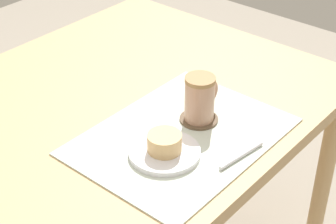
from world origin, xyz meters
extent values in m
cylinder|color=tan|center=(0.51, -0.37, 0.34)|extent=(0.05, 0.05, 0.68)
cylinder|color=tan|center=(0.51, 0.37, 0.34)|extent=(0.05, 0.05, 0.68)
cube|color=tan|center=(0.00, 0.00, 0.69)|extent=(1.13, 0.86, 0.04)
cylinder|color=#D1B27F|center=(0.27, 0.53, 0.22)|extent=(0.04, 0.04, 0.43)
cube|color=silver|center=(0.02, -0.22, 0.71)|extent=(0.47, 0.35, 0.00)
cylinder|color=white|center=(-0.06, -0.23, 0.72)|extent=(0.15, 0.15, 0.01)
cylinder|color=#E5BC7F|center=(-0.06, -0.23, 0.75)|extent=(0.07, 0.07, 0.04)
cylinder|color=brown|center=(0.09, -0.21, 0.72)|extent=(0.09, 0.09, 0.00)
cylinder|color=tan|center=(0.09, -0.21, 0.77)|extent=(0.07, 0.07, 0.10)
cylinder|color=#9E7547|center=(0.09, -0.21, 0.83)|extent=(0.07, 0.07, 0.01)
torus|color=tan|center=(0.13, -0.21, 0.77)|extent=(0.06, 0.01, 0.06)
cylinder|color=silver|center=(0.04, -0.37, 0.72)|extent=(0.13, 0.03, 0.01)
camera|label=1|loc=(-0.78, -0.85, 1.45)|focal=60.00mm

